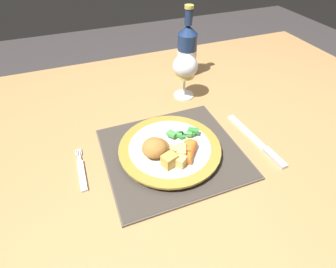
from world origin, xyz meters
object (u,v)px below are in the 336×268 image
Objects in this scene: fork at (82,172)px; wine_glass at (185,68)px; dinner_plate at (170,149)px; bottle at (187,51)px; dining_table at (172,150)px; table_knife at (260,144)px.

wine_glass is at bearing 31.35° from fork.
dinner_plate is 0.42m from bottle.
fork is 0.54m from bottle.
dining_table is at bearing 64.56° from dinner_plate.
dining_table is 6.77× the size of bottle.
bottle is at bearing 60.52° from dinner_plate.
wine_glass is at bearing 107.79° from table_knife.
bottle is (0.20, 0.36, 0.07)m from dinner_plate.
fork is at bearing 171.23° from table_knife.
dining_table is at bearing 15.05° from fork.
wine_glass is at bearing 55.90° from dining_table.
table_knife is at bearing -72.21° from wine_glass.
table_knife is 0.31m from wine_glass.
fork is 0.60× the size of table_knife.
dinner_plate reaches higher than fork.
wine_glass reaches higher than fork.
fork is 0.57× the size of bottle.
fork is 0.44m from table_knife.
dining_table is 0.27m from fork.
dinner_plate is 1.12× the size of table_knife.
bottle is (0.41, 0.34, 0.08)m from fork.
bottle is at bearing 59.36° from dining_table.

